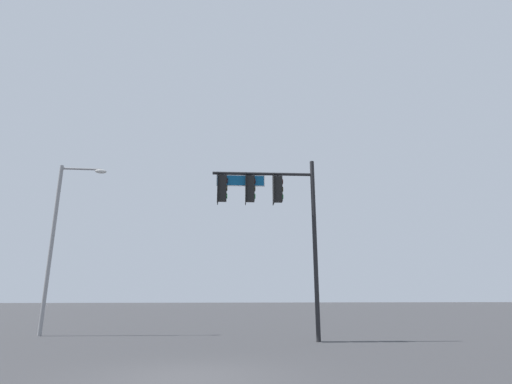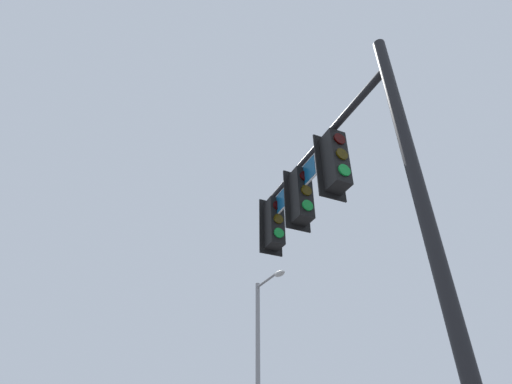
% 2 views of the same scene
% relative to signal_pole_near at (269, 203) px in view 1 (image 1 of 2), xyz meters
% --- Properties ---
extents(ground_plane, '(400.00, 400.00, 0.00)m').
position_rel_signal_pole_near_xyz_m(ground_plane, '(3.50, 6.68, -5.47)').
color(ground_plane, '#38383A').
extents(signal_pole_near, '(4.31, 1.00, 7.37)m').
position_rel_signal_pole_near_xyz_m(signal_pole_near, '(0.00, 0.00, 0.00)').
color(signal_pole_near, black).
rests_on(signal_pole_near, ground_plane).
extents(street_lamp, '(2.26, 0.47, 8.05)m').
position_rel_signal_pole_near_xyz_m(street_lamp, '(9.18, -4.78, -0.83)').
color(street_lamp, gray).
rests_on(street_lamp, ground_plane).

